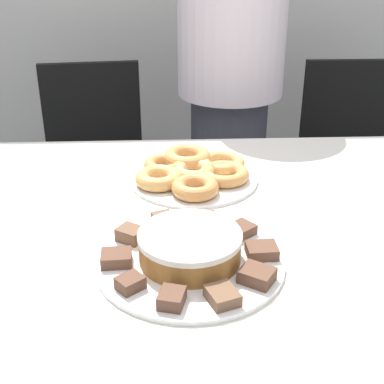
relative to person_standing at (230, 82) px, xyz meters
The scene contains 24 objects.
table 0.93m from the person_standing, 98.53° to the right, with size 1.59×1.01×0.77m.
person_standing is the anchor object (origin of this frame).
office_chair_left 0.68m from the person_standing, behind, with size 0.48×0.48×0.88m.
office_chair_right 0.68m from the person_standing, ahead, with size 0.44×0.44×0.88m.
plate_cake 1.10m from the person_standing, 100.24° to the right, with size 0.37×0.37×0.01m.
plate_donuts 0.72m from the person_standing, 103.74° to the right, with size 0.33×0.33×0.01m.
frosted_cake 1.10m from the person_standing, 100.24° to the right, with size 0.20×0.20×0.06m.
lamington_0 1.16m from the person_standing, 93.77° to the right, with size 0.08×0.07×0.03m.
lamington_1 1.07m from the person_standing, 92.86° to the right, with size 0.06×0.05×0.02m.
lamington_2 1.00m from the person_standing, 94.89° to the right, with size 0.07×0.07×0.02m.
lamington_3 0.96m from the person_standing, 99.52° to the right, with size 0.05×0.06×0.02m.
lamington_4 0.98m from the person_standing, 104.53° to the right, with size 0.06×0.06×0.03m.
lamington_5 1.05m from the person_standing, 107.38° to the right, with size 0.07×0.06×0.03m.
lamington_6 1.14m from the person_standing, 107.20° to the right, with size 0.06×0.05×0.02m.
lamington_7 1.21m from the person_standing, 104.63° to the right, with size 0.06×0.06×0.02m.
lamington_8 1.24m from the person_standing, 100.79° to the right, with size 0.05×0.06×0.02m.
lamington_9 1.22m from the person_standing, 96.79° to the right, with size 0.07×0.07×0.02m.
donut_0 0.71m from the person_standing, 103.74° to the right, with size 0.11×0.11×0.03m.
donut_1 0.64m from the person_standing, 106.68° to the right, with size 0.13×0.13×0.04m.
donut_2 0.70m from the person_standing, 110.39° to the right, with size 0.11×0.11×0.03m.
donut_3 0.78m from the person_standing, 109.33° to the right, with size 0.12×0.12×0.04m.
donut_4 0.82m from the person_standing, 102.08° to the right, with size 0.12×0.12×0.04m.
donut_5 0.73m from the person_standing, 97.33° to the right, with size 0.13×0.13×0.03m.
donut_6 0.65m from the person_standing, 98.04° to the right, with size 0.12×0.12×0.03m.
Camera 1 is at (-0.10, -1.05, 1.36)m, focal length 50.00 mm.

